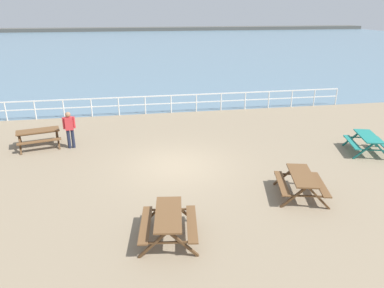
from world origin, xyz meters
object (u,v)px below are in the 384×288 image
at_px(picnic_table_near_right, 169,220).
at_px(picnic_table_far_left, 38,134).
at_px(visitor, 69,128).
at_px(picnic_table_mid_centre, 301,180).
at_px(picnic_table_near_left, 368,140).

relative_size(picnic_table_near_right, picnic_table_far_left, 0.95).
bearing_deg(visitor, picnic_table_near_right, 18.00).
height_order(picnic_table_mid_centre, picnic_table_far_left, same).
bearing_deg(picnic_table_near_right, picnic_table_near_left, -55.13).
distance_m(picnic_table_near_right, picnic_table_far_left, 9.34).
xyz_separation_m(picnic_table_near_left, picnic_table_near_right, (-9.13, -4.64, 0.00)).
bearing_deg(visitor, picnic_table_mid_centre, 46.65).
bearing_deg(picnic_table_near_left, visitor, 93.94).
bearing_deg(picnic_table_far_left, picnic_table_near_right, -71.96).
xyz_separation_m(picnic_table_near_left, picnic_table_far_left, (-14.05, 3.30, 0.00)).
xyz_separation_m(picnic_table_near_right, picnic_table_far_left, (-4.92, 7.94, 0.00)).
height_order(picnic_table_far_left, visitor, visitor).
bearing_deg(picnic_table_near_left, picnic_table_far_left, 93.56).
bearing_deg(visitor, picnic_table_near_left, 70.30).
distance_m(picnic_table_mid_centre, visitor, 10.02).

